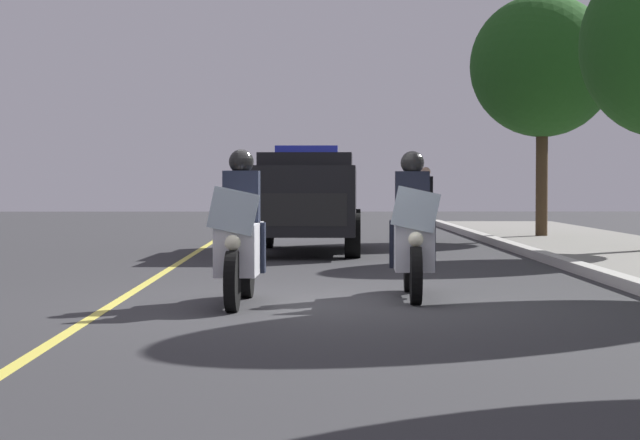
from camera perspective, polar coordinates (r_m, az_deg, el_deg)
name	(u,v)px	position (r m, az deg, el deg)	size (l,w,h in m)	color
ground_plane	(321,303)	(12.94, 0.04, -4.12)	(80.00, 80.00, 0.00)	#333335
lane_stripe_center	(114,303)	(13.12, -10.07, -4.05)	(48.00, 0.12, 0.01)	#E0D14C
police_motorcycle_lead_left	(240,241)	(12.83, -3.96, -1.05)	(2.14, 0.59, 1.72)	black
police_motorcycle_lead_right	(413,238)	(13.58, 4.58, -0.89)	(2.14, 0.59, 1.72)	black
police_suv	(306,197)	(22.20, -0.68, 1.14)	(4.98, 2.25, 2.05)	black
cyclist_background	(426,205)	(26.24, 5.21, 0.76)	(1.76, 0.33, 1.69)	black
tree_behind_suv	(542,66)	(27.63, 10.87, 7.42)	(3.36, 3.36, 5.60)	#42301E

